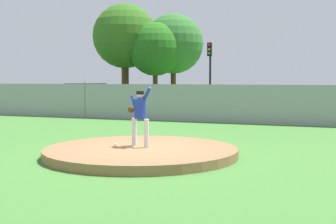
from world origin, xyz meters
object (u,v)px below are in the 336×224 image
object	(u,v)px
baseball	(115,144)
parked_car_white	(241,102)
parked_car_champagne	(194,101)
traffic_light_near	(210,64)
parked_car_charcoal	(145,101)
pitcher_youth	(140,112)
parked_car_teal	(86,98)
parked_car_red	(321,103)

from	to	relation	value
baseball	parked_car_white	bearing A→B (deg)	88.14
parked_car_champagne	baseball	bearing A→B (deg)	-80.30
baseball	traffic_light_near	xyz separation A→B (m)	(-2.58, 18.30, 2.84)
parked_car_charcoal	pitcher_youth	bearing A→B (deg)	-66.28
parked_car_champagne	parked_car_teal	bearing A→B (deg)	178.62
parked_car_champagne	traffic_light_near	xyz separation A→B (m)	(-0.06, 3.57, 2.33)
parked_car_teal	parked_car_champagne	size ratio (longest dim) A/B	1.06
baseball	parked_car_champagne	world-z (taller)	parked_car_champagne
parked_car_charcoal	parked_car_red	bearing A→B (deg)	0.25
pitcher_youth	parked_car_white	world-z (taller)	pitcher_youth
parked_car_white	parked_car_charcoal	bearing A→B (deg)	-179.94
traffic_light_near	baseball	bearing A→B (deg)	-81.98
pitcher_youth	baseball	distance (m)	1.14
parked_car_champagne	traffic_light_near	bearing A→B (deg)	90.98
parked_car_teal	parked_car_white	distance (m)	10.65
pitcher_youth	traffic_light_near	world-z (taller)	traffic_light_near
baseball	parked_car_champagne	xyz separation A→B (m)	(-2.52, 14.73, 0.50)
pitcher_youth	parked_car_white	xyz separation A→B (m)	(-0.23, 13.96, -0.40)
pitcher_youth	parked_car_charcoal	xyz separation A→B (m)	(-6.13, 13.95, -0.42)
baseball	parked_car_white	size ratio (longest dim) A/B	0.02
parked_car_white	parked_car_red	xyz separation A→B (m)	(4.29, 0.04, 0.03)
baseball	parked_car_charcoal	xyz separation A→B (m)	(-5.44, 14.09, 0.48)
parked_car_charcoal	parked_car_red	xyz separation A→B (m)	(10.19, 0.04, 0.05)
parked_car_charcoal	parked_car_red	distance (m)	10.19
baseball	parked_car_charcoal	bearing A→B (deg)	111.12
parked_car_teal	traffic_light_near	bearing A→B (deg)	24.05
pitcher_youth	parked_car_red	world-z (taller)	pitcher_youth
parked_car_champagne	parked_car_red	distance (m)	7.29
parked_car_white	traffic_light_near	bearing A→B (deg)	125.86
baseball	parked_car_champagne	bearing A→B (deg)	99.70
traffic_light_near	parked_car_white	bearing A→B (deg)	-54.14
parked_car_white	parked_car_teal	bearing A→B (deg)	175.60
pitcher_youth	parked_car_charcoal	world-z (taller)	pitcher_youth
parked_car_white	traffic_light_near	distance (m)	5.69
baseball	parked_car_teal	distance (m)	18.05
parked_car_white	parked_car_charcoal	world-z (taller)	parked_car_white
parked_car_champagne	parked_car_red	world-z (taller)	parked_car_red
pitcher_youth	parked_car_white	distance (m)	13.96
parked_car_red	traffic_light_near	size ratio (longest dim) A/B	0.98
pitcher_youth	parked_car_teal	size ratio (longest dim) A/B	0.36
pitcher_youth	parked_car_charcoal	distance (m)	15.24
parked_car_teal	parked_car_charcoal	world-z (taller)	parked_car_teal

